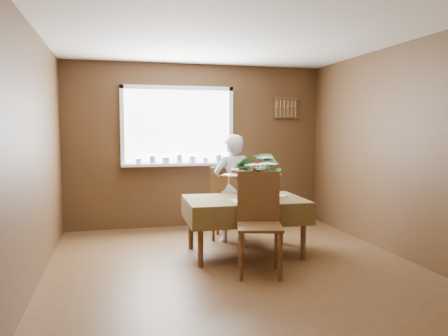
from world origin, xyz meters
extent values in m
plane|color=#4B3019|center=(0.00, 0.00, 0.00)|extent=(4.50, 4.50, 0.00)
plane|color=white|center=(0.00, 0.00, 2.50)|extent=(4.50, 4.50, 0.00)
plane|color=brown|center=(0.00, 2.25, 1.25)|extent=(4.00, 0.00, 4.00)
plane|color=brown|center=(0.00, -2.25, 1.25)|extent=(4.00, 0.00, 4.00)
plane|color=brown|center=(-2.00, 0.00, 1.25)|extent=(0.00, 4.50, 4.50)
plane|color=brown|center=(2.00, 0.00, 1.25)|extent=(0.00, 4.50, 4.50)
cube|color=white|center=(-0.30, 2.23, 1.55)|extent=(1.60, 0.01, 1.10)
cube|color=white|center=(-0.30, 2.22, 2.13)|extent=(1.72, 0.06, 0.06)
cube|color=white|center=(-0.30, 2.22, 0.97)|extent=(1.72, 0.06, 0.06)
cube|color=white|center=(-1.13, 2.22, 1.55)|extent=(0.06, 0.06, 1.22)
cube|color=white|center=(0.53, 2.22, 1.55)|extent=(0.06, 0.06, 1.22)
cube|color=white|center=(-0.30, 2.15, 0.98)|extent=(1.72, 0.20, 0.04)
cylinder|color=white|center=(-0.90, 2.13, 1.04)|extent=(0.09, 0.09, 0.08)
cylinder|color=white|center=(-0.70, 2.13, 1.06)|extent=(0.11, 0.11, 0.12)
cylinder|color=white|center=(-0.50, 2.13, 1.05)|extent=(0.12, 0.12, 0.09)
cylinder|color=white|center=(-0.30, 2.13, 1.06)|extent=(0.10, 0.10, 0.13)
cylinder|color=white|center=(-0.10, 2.13, 1.05)|extent=(0.11, 0.11, 0.10)
cylinder|color=white|center=(0.10, 2.13, 1.04)|extent=(0.09, 0.09, 0.08)
cylinder|color=white|center=(0.30, 2.13, 1.06)|extent=(0.11, 0.11, 0.12)
cube|color=brown|center=(1.45, 2.23, 1.85)|extent=(0.40, 0.03, 0.30)
cube|color=brown|center=(1.45, 2.21, 2.00)|extent=(0.44, 0.04, 0.03)
cube|color=brown|center=(1.45, 2.21, 1.70)|extent=(0.44, 0.04, 0.03)
cylinder|color=brown|center=(-0.36, 0.18, 0.32)|extent=(0.06, 0.06, 0.63)
cylinder|color=brown|center=(0.84, 0.14, 0.32)|extent=(0.06, 0.06, 0.63)
cylinder|color=brown|center=(-0.34, 0.93, 0.32)|extent=(0.06, 0.06, 0.63)
cylinder|color=brown|center=(0.86, 0.89, 0.32)|extent=(0.06, 0.06, 0.63)
cube|color=brown|center=(0.25, 0.53, 0.65)|extent=(1.37, 0.93, 0.04)
cube|color=#47351A|center=(0.25, 0.53, 0.68)|extent=(1.42, 0.99, 0.01)
cube|color=#47351A|center=(0.24, 0.06, 0.55)|extent=(1.39, 0.05, 0.25)
cube|color=#47351A|center=(0.27, 1.01, 0.55)|extent=(1.39, 0.05, 0.25)
cube|color=#47351A|center=(-0.45, 0.55, 0.55)|extent=(0.04, 0.95, 0.25)
cube|color=#47351A|center=(0.95, 0.51, 0.55)|extent=(0.04, 0.95, 0.25)
cube|color=#48A6CE|center=(0.24, 0.31, 0.68)|extent=(0.41, 0.31, 0.01)
cylinder|color=brown|center=(0.50, 1.42, 0.23)|extent=(0.04, 0.04, 0.46)
cylinder|color=brown|center=(0.16, 1.56, 0.23)|extent=(0.04, 0.04, 0.46)
cylinder|color=brown|center=(0.36, 1.08, 0.23)|extent=(0.04, 0.04, 0.46)
cylinder|color=brown|center=(0.02, 1.22, 0.23)|extent=(0.04, 0.04, 0.46)
cube|color=brown|center=(0.26, 1.32, 0.48)|extent=(0.56, 0.56, 0.03)
cube|color=brown|center=(0.19, 1.13, 0.75)|extent=(0.41, 0.19, 0.52)
cylinder|color=brown|center=(-0.05, -0.36, 0.24)|extent=(0.04, 0.04, 0.49)
cylinder|color=brown|center=(0.32, -0.46, 0.24)|extent=(0.04, 0.04, 0.49)
cylinder|color=brown|center=(0.04, 0.01, 0.24)|extent=(0.04, 0.04, 0.49)
cylinder|color=brown|center=(0.42, -0.08, 0.24)|extent=(0.04, 0.04, 0.49)
cube|color=brown|center=(0.18, -0.22, 0.50)|extent=(0.55, 0.55, 0.03)
cube|color=brown|center=(0.24, -0.02, 0.79)|extent=(0.45, 0.14, 0.54)
imported|color=white|center=(0.27, 1.18, 0.72)|extent=(0.58, 0.44, 1.44)
cylinder|color=white|center=(0.30, 0.31, 0.76)|extent=(0.12, 0.12, 0.15)
cylinder|color=#33662D|center=(0.30, 0.31, 0.87)|extent=(0.07, 0.07, 0.11)
cylinder|color=white|center=(0.69, 0.57, 0.69)|extent=(0.30, 0.30, 0.01)
cube|color=silver|center=(0.37, 0.30, 0.69)|extent=(0.06, 0.22, 0.00)
camera|label=1|loc=(-1.26, -4.42, 1.51)|focal=35.00mm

